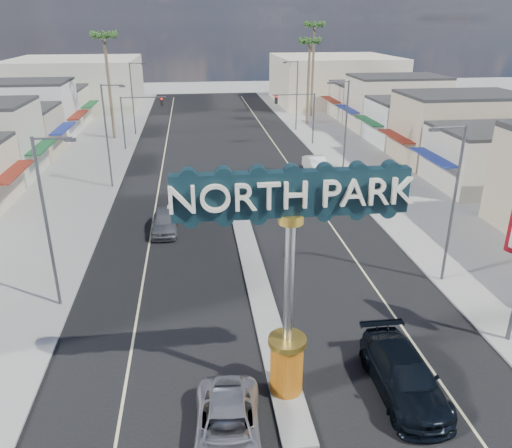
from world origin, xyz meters
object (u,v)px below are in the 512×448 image
object	(u,v)px
palm_right_mid	(310,46)
traffic_signal_right	(299,109)
car_parked_right	(316,165)
streetlight_r_far	(296,92)
streetlight_l_mid	(108,131)
gateway_sign	(290,261)
streetlight_l_far	(133,95)
streetlight_r_mid	(344,125)
car_parked_left	(165,222)
streetlight_r_near	(452,198)
suv_right	(404,375)
palm_right_far	(314,31)
traffic_signal_left	(138,112)
palm_left_far	(104,42)
suv_left	(228,428)
streetlight_l_near	(49,216)

from	to	relation	value
palm_right_mid	traffic_signal_right	bearing A→B (deg)	-107.63
palm_right_mid	car_parked_right	distance (m)	26.11
streetlight_r_far	streetlight_l_mid	bearing A→B (deg)	-133.48
gateway_sign	streetlight_l_far	distance (m)	51.10
gateway_sign	streetlight_r_far	bearing A→B (deg)	78.22
streetlight_r_mid	car_parked_left	world-z (taller)	streetlight_r_mid
streetlight_r_near	suv_right	world-z (taller)	streetlight_r_near
streetlight_r_mid	palm_right_far	bearing A→B (deg)	81.88
traffic_signal_left	suv_right	xyz separation A→B (m)	(13.85, -42.58, -3.45)
traffic_signal_left	palm_right_far	distance (m)	31.22
streetlight_l_mid	car_parked_left	distance (m)	12.53
streetlight_l_far	palm_right_far	world-z (taller)	palm_right_far
streetlight_r_far	traffic_signal_right	bearing A→B (deg)	-98.86
traffic_signal_right	car_parked_right	world-z (taller)	traffic_signal_right
streetlight_r_near	palm_right_mid	distance (m)	46.40
palm_left_far	suv_right	size ratio (longest dim) A/B	2.30
traffic_signal_right	palm_right_far	size ratio (longest dim) A/B	0.43
palm_left_far	car_parked_right	xyz separation A→B (m)	(21.60, -17.79, -10.71)
palm_right_far	suv_left	world-z (taller)	palm_right_far
palm_left_far	streetlight_l_near	bearing A→B (deg)	-86.33
gateway_sign	palm_right_far	bearing A→B (deg)	75.97
streetlight_r_mid	palm_right_far	distance (m)	33.14
traffic_signal_left	streetlight_l_mid	bearing A→B (deg)	-95.10
streetlight_r_near	palm_right_mid	size ratio (longest dim) A/B	0.74
traffic_signal_right	palm_right_mid	bearing A→B (deg)	72.37
traffic_signal_right	streetlight_r_mid	distance (m)	14.07
streetlight_l_mid	suv_left	world-z (taller)	streetlight_l_mid
gateway_sign	traffic_signal_left	size ratio (longest dim) A/B	1.53
traffic_signal_left	streetlight_r_near	world-z (taller)	streetlight_r_near
streetlight_r_near	streetlight_l_far	bearing A→B (deg)	116.42
streetlight_l_mid	streetlight_r_far	distance (m)	30.32
palm_left_far	suv_left	distance (m)	52.55
streetlight_r_near	palm_left_far	distance (m)	46.80
suv_right	car_parked_right	distance (m)	31.05
palm_left_far	car_parked_left	distance (m)	33.37
streetlight_l_mid	palm_right_far	size ratio (longest dim) A/B	0.64
traffic_signal_right	car_parked_left	size ratio (longest dim) A/B	1.34
streetlight_r_mid	palm_left_far	distance (m)	31.47
palm_right_mid	palm_right_far	xyz separation A→B (m)	(2.00, 6.00, 1.78)
gateway_sign	car_parked_right	bearing A→B (deg)	74.12
gateway_sign	traffic_signal_right	world-z (taller)	gateway_sign
palm_left_far	streetlight_r_mid	bearing A→B (deg)	-40.48
palm_right_mid	car_parked_left	distance (m)	42.25
streetlight_l_far	car_parked_left	size ratio (longest dim) A/B	2.02
streetlight_r_near	suv_left	xyz separation A→B (m)	(-12.96, -10.35, -4.36)
streetlight_l_mid	palm_right_far	distance (m)	41.53
palm_right_far	car_parked_right	xyz separation A→B (m)	(-6.40, -29.79, -11.60)
traffic_signal_right	car_parked_right	distance (m)	12.31
traffic_signal_left	streetlight_r_far	world-z (taller)	streetlight_r_far
traffic_signal_left	car_parked_right	bearing A→B (deg)	-33.53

